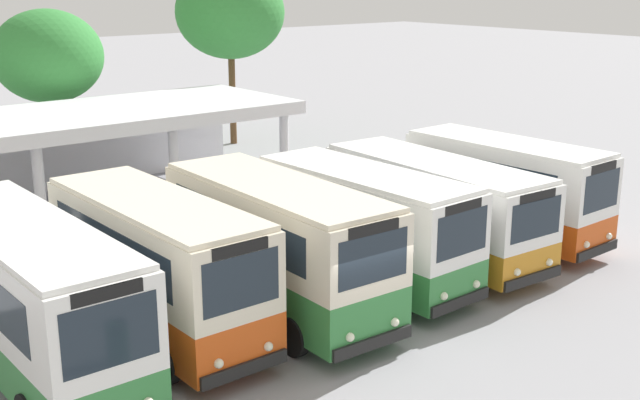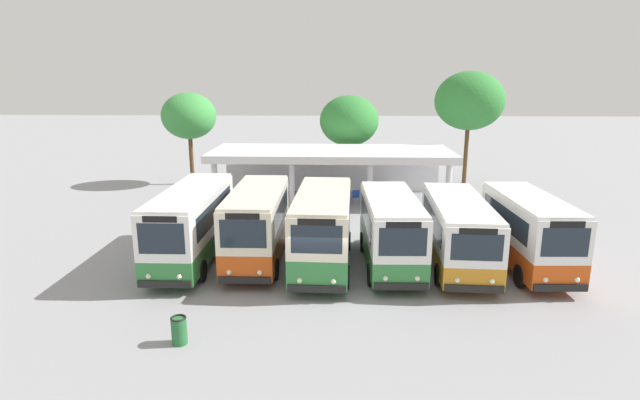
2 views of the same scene
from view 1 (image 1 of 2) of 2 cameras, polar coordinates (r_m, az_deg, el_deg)
The scene contains 16 objects.
ground_plane at distance 18.57m, azimuth 2.46°, elevation -10.42°, with size 180.00×180.00×0.00m, color #939399.
city_bus_nearest_orange at distance 17.84m, azimuth -19.68°, elevation -6.12°, with size 2.27×8.00×3.29m.
city_bus_second_in_row at distance 18.91m, azimuth -11.32°, elevation -4.26°, with size 2.31×7.06×3.29m.
city_bus_middle_cream at distance 19.85m, azimuth -2.98°, elevation -2.96°, with size 2.56×7.32×3.31m.
city_bus_fourth_amber at distance 21.72m, azimuth 3.13°, elevation -1.56°, with size 2.41×6.84×3.14m.
city_bus_fifth_blue at distance 23.90m, azimuth 7.95°, elevation -0.30°, with size 2.66×7.65×2.96m.
city_bus_far_end_green at distance 25.88m, azimuth 12.83°, elevation 0.94°, with size 2.38×6.70×3.18m.
terminal_canopy at distance 30.91m, azimuth -17.06°, elevation 4.74°, with size 15.79×6.11×3.40m.
waiting_chair_end_by_column at distance 29.67m, azimuth -16.86°, elevation 0.05°, with size 0.46×0.46×0.86m.
waiting_chair_second_from_end at distance 29.88m, azimuth -15.82°, elevation 0.24°, with size 0.46×0.46×0.86m.
waiting_chair_middle_seat at distance 30.06m, azimuth -14.76°, elevation 0.41°, with size 0.46×0.46×0.86m.
waiting_chair_fourth_seat at distance 30.23m, azimuth -13.70°, elevation 0.57°, with size 0.46×0.46×0.86m.
waiting_chair_fifth_seat at distance 30.58m, azimuth -12.81°, elevation 0.79°, with size 0.46×0.46×0.86m.
waiting_chair_far_end_seat at distance 30.83m, azimuth -11.83°, elevation 0.97°, with size 0.46×0.46×0.86m.
roadside_tree_behind_canopy at distance 35.64m, azimuth -18.48°, elevation 9.49°, with size 4.48×4.48×6.75m.
roadside_tree_east_of_canopy at distance 39.82m, azimuth -6.31°, elevation 12.91°, with size 5.18×5.18×8.54m.
Camera 1 is at (-11.06, -12.49, 8.15)m, focal length 45.78 mm.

